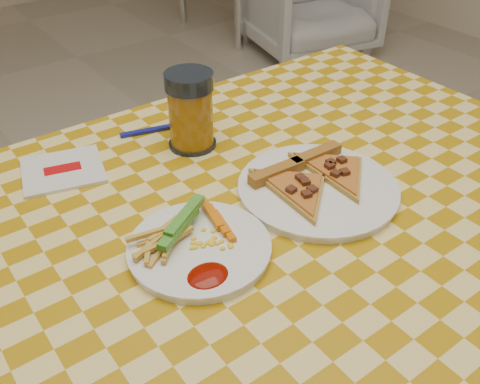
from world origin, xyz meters
The scene contains 8 objects.
table centered at (0.00, 0.00, 0.68)m, with size 1.28×0.88×0.76m.
plate_left centered at (-0.12, -0.03, 0.76)m, with size 0.21×0.21×0.01m, color white.
plate_right centered at (0.12, -0.02, 0.76)m, with size 0.26×0.26×0.01m, color white.
fries_veggies centered at (-0.13, -0.01, 0.78)m, with size 0.18×0.16×0.04m.
pizza_slices centered at (0.12, -0.01, 0.78)m, with size 0.23×0.21×0.02m.
drink_glass centered at (0.03, 0.23, 0.83)m, with size 0.09×0.09×0.15m.
napkin centered at (-0.20, 0.29, 0.76)m, with size 0.17×0.16×0.01m.
fork centered at (0.00, 0.32, 0.76)m, with size 0.15×0.05×0.01m.
Camera 1 is at (-0.42, -0.53, 1.28)m, focal length 40.00 mm.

